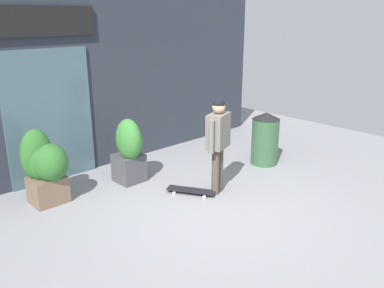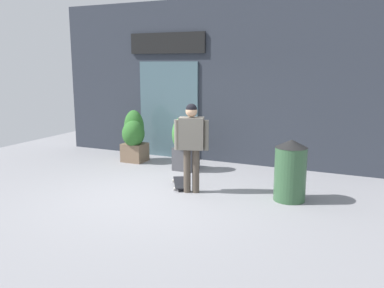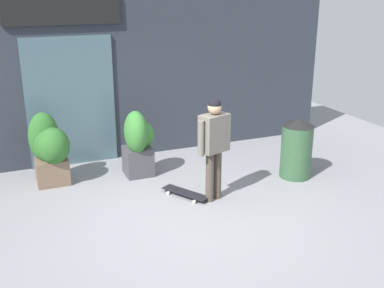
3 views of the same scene
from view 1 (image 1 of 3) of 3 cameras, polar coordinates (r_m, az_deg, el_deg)
ground_plane at (r=6.33m, az=2.77°, el=-9.54°), size 12.00×12.00×0.00m
building_facade at (r=8.03m, az=-13.16°, el=10.15°), size 8.34×0.31×3.81m
skateboarder at (r=6.62m, az=3.74°, el=1.04°), size 0.59×0.39×1.64m
skateboard at (r=6.88m, az=-0.15°, el=-6.60°), size 0.59×0.82×0.08m
planter_box_left at (r=6.77m, az=-20.26°, el=-2.93°), size 0.64×0.70×1.23m
planter_box_right at (r=7.25m, az=-8.88°, el=-0.74°), size 0.56×0.62×1.20m
trash_bin at (r=8.22m, az=10.34°, el=0.82°), size 0.55×0.55×1.07m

